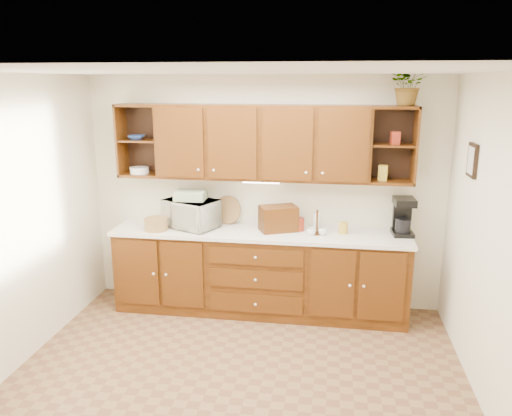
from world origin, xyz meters
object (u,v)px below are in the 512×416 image
(microwave, at_px, (191,213))
(bread_box, at_px, (278,218))
(coffee_maker, at_px, (403,217))
(potted_plant, at_px, (409,85))

(microwave, xyz_separation_m, bread_box, (0.98, 0.01, -0.02))
(microwave, xyz_separation_m, coffee_maker, (2.30, 0.09, 0.03))
(bread_box, xyz_separation_m, coffee_maker, (1.32, 0.07, 0.05))
(bread_box, height_order, potted_plant, potted_plant)
(potted_plant, bearing_deg, microwave, -178.47)
(bread_box, relative_size, potted_plant, 0.96)
(bread_box, relative_size, coffee_maker, 0.98)
(microwave, distance_m, potted_plant, 2.66)
(bread_box, bearing_deg, potted_plant, -21.59)
(coffee_maker, distance_m, potted_plant, 1.36)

